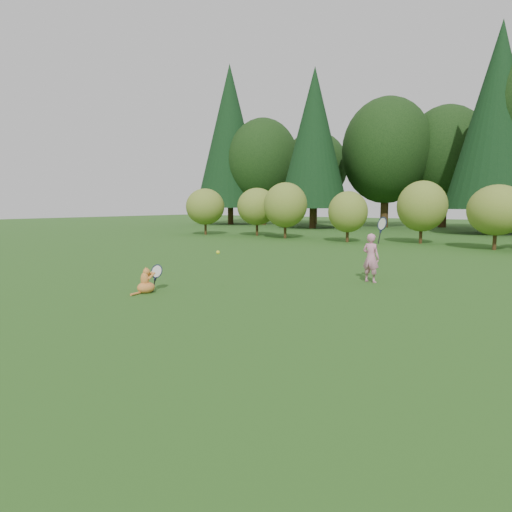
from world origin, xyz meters
The scene contains 6 objects.
ground centered at (0.00, 0.00, 0.00)m, with size 100.00×100.00×0.00m, color #224D15.
shrub_row centered at (0.00, 13.00, 1.40)m, with size 28.00×3.00×2.80m, color olive, non-canonical shape.
woodland_backdrop centered at (0.00, 23.00, 7.50)m, with size 48.00×10.00×15.00m, color black, non-canonical shape.
child centered at (1.86, 2.98, 0.58)m, with size 0.65×0.44×1.66m.
cat centered at (-1.40, -0.74, 0.27)m, with size 0.45×0.78×0.68m.
tennis_ball centered at (-0.09, -0.07, 0.84)m, with size 0.07×0.07×0.07m.
Camera 1 is at (5.24, -6.36, 1.75)m, focal length 30.00 mm.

